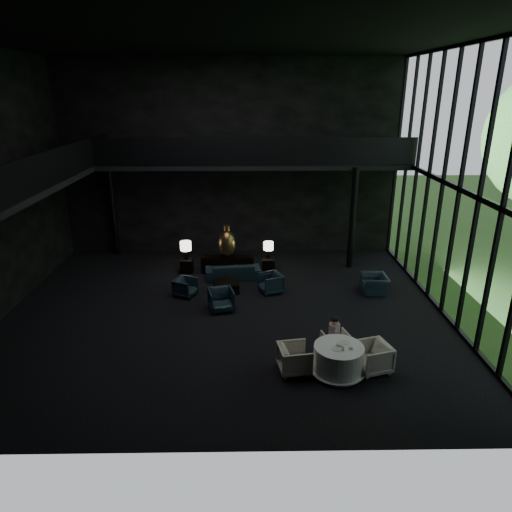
{
  "coord_description": "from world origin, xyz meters",
  "views": [
    {
      "loc": [
        0.76,
        -13.14,
        6.74
      ],
      "look_at": [
        0.97,
        0.5,
        1.76
      ],
      "focal_mm": 32.0,
      "sensor_mm": 36.0,
      "label": 1
    }
  ],
  "objects_px": {
    "window_armchair": "(375,282)",
    "dining_chair_north": "(336,344)",
    "lounge_armchair_east": "(271,282)",
    "dining_table": "(338,361)",
    "lounge_armchair_west": "(185,287)",
    "dining_chair_west": "(295,357)",
    "child": "(334,328)",
    "table_lamp_left": "(186,247)",
    "side_table_right": "(268,265)",
    "side_table_left": "(187,266)",
    "console": "(228,264)",
    "coffee_table": "(226,287)",
    "table_lamp_right": "(268,247)",
    "bronze_urn": "(227,243)",
    "dining_chair_east": "(373,355)",
    "lounge_armchair_south": "(221,299)",
    "sofa": "(233,268)"
  },
  "relations": [
    {
      "from": "lounge_armchair_west",
      "to": "dining_table",
      "type": "bearing_deg",
      "value": -111.5
    },
    {
      "from": "dining_chair_west",
      "to": "child",
      "type": "relative_size",
      "value": 1.29
    },
    {
      "from": "lounge_armchair_south",
      "to": "dining_table",
      "type": "relative_size",
      "value": 0.57
    },
    {
      "from": "lounge_armchair_east",
      "to": "child",
      "type": "height_order",
      "value": "child"
    },
    {
      "from": "lounge_armchair_west",
      "to": "bronze_urn",
      "type": "bearing_deg",
      "value": -7.14
    },
    {
      "from": "lounge_armchair_west",
      "to": "coffee_table",
      "type": "relative_size",
      "value": 0.75
    },
    {
      "from": "table_lamp_right",
      "to": "dining_chair_east",
      "type": "bearing_deg",
      "value": -70.97
    },
    {
      "from": "bronze_urn",
      "to": "coffee_table",
      "type": "relative_size",
      "value": 1.53
    },
    {
      "from": "side_table_left",
      "to": "lounge_armchair_east",
      "type": "xyz_separation_m",
      "value": [
        3.2,
        -1.95,
        0.11
      ]
    },
    {
      "from": "lounge_armchair_west",
      "to": "dining_chair_west",
      "type": "height_order",
      "value": "dining_chair_west"
    },
    {
      "from": "bronze_urn",
      "to": "child",
      "type": "distance_m",
      "value": 6.7
    },
    {
      "from": "side_table_right",
      "to": "dining_chair_east",
      "type": "bearing_deg",
      "value": -70.77
    },
    {
      "from": "console",
      "to": "dining_chair_east",
      "type": "height_order",
      "value": "dining_chair_east"
    },
    {
      "from": "dining_chair_west",
      "to": "bronze_urn",
      "type": "bearing_deg",
      "value": 7.18
    },
    {
      "from": "lounge_armchair_west",
      "to": "child",
      "type": "relative_size",
      "value": 0.97
    },
    {
      "from": "side_table_right",
      "to": "dining_chair_west",
      "type": "xyz_separation_m",
      "value": [
        0.38,
        -6.76,
        0.13
      ]
    },
    {
      "from": "bronze_urn",
      "to": "table_lamp_left",
      "type": "xyz_separation_m",
      "value": [
        -1.6,
        0.03,
        -0.14
      ]
    },
    {
      "from": "window_armchair",
      "to": "dining_chair_north",
      "type": "distance_m",
      "value": 4.49
    },
    {
      "from": "side_table_right",
      "to": "dining_chair_west",
      "type": "relative_size",
      "value": 0.67
    },
    {
      "from": "side_table_right",
      "to": "coffee_table",
      "type": "distance_m",
      "value": 2.43
    },
    {
      "from": "coffee_table",
      "to": "child",
      "type": "bearing_deg",
      "value": -52.59
    },
    {
      "from": "sofa",
      "to": "console",
      "type": "bearing_deg",
      "value": -76.37
    },
    {
      "from": "side_table_right",
      "to": "lounge_armchair_south",
      "type": "height_order",
      "value": "lounge_armchair_south"
    },
    {
      "from": "dining_chair_east",
      "to": "dining_chair_west",
      "type": "xyz_separation_m",
      "value": [
        -1.98,
        -0.01,
        -0.03
      ]
    },
    {
      "from": "side_table_right",
      "to": "dining_chair_north",
      "type": "distance_m",
      "value": 6.19
    },
    {
      "from": "side_table_right",
      "to": "lounge_armchair_east",
      "type": "bearing_deg",
      "value": -89.98
    },
    {
      "from": "lounge_armchair_east",
      "to": "dining_table",
      "type": "xyz_separation_m",
      "value": [
        1.47,
        -4.91,
        -0.04
      ]
    },
    {
      "from": "side_table_left",
      "to": "dining_table",
      "type": "height_order",
      "value": "dining_table"
    },
    {
      "from": "lounge_armchair_east",
      "to": "dining_chair_east",
      "type": "relative_size",
      "value": 0.85
    },
    {
      "from": "table_lamp_right",
      "to": "dining_table",
      "type": "xyz_separation_m",
      "value": [
        1.47,
        -6.92,
        -0.68
      ]
    },
    {
      "from": "lounge_armchair_south",
      "to": "dining_chair_west",
      "type": "bearing_deg",
      "value": -73.45
    },
    {
      "from": "sofa",
      "to": "lounge_armchair_south",
      "type": "bearing_deg",
      "value": 77.63
    },
    {
      "from": "console",
      "to": "child",
      "type": "relative_size",
      "value": 3.24
    },
    {
      "from": "table_lamp_left",
      "to": "side_table_right",
      "type": "distance_m",
      "value": 3.29
    },
    {
      "from": "lounge_armchair_west",
      "to": "dining_chair_north",
      "type": "height_order",
      "value": "dining_chair_north"
    },
    {
      "from": "child",
      "to": "side_table_left",
      "type": "bearing_deg",
      "value": -51.43
    },
    {
      "from": "table_lamp_right",
      "to": "dining_table",
      "type": "bearing_deg",
      "value": -78.0
    },
    {
      "from": "sofa",
      "to": "child",
      "type": "distance_m",
      "value": 6.01
    },
    {
      "from": "side_table_right",
      "to": "console",
      "type": "bearing_deg",
      "value": 179.77
    },
    {
      "from": "dining_table",
      "to": "dining_chair_east",
      "type": "bearing_deg",
      "value": 5.52
    },
    {
      "from": "side_table_right",
      "to": "lounge_armchair_east",
      "type": "distance_m",
      "value": 1.94
    },
    {
      "from": "table_lamp_left",
      "to": "child",
      "type": "bearing_deg",
      "value": -51.5
    },
    {
      "from": "side_table_right",
      "to": "lounge_armchair_west",
      "type": "distance_m",
      "value": 3.68
    },
    {
      "from": "side_table_right",
      "to": "table_lamp_right",
      "type": "bearing_deg",
      "value": 90.0
    },
    {
      "from": "lounge_armchair_east",
      "to": "dining_chair_west",
      "type": "xyz_separation_m",
      "value": [
        0.38,
        -4.83,
        0.03
      ]
    },
    {
      "from": "lounge_armchair_east",
      "to": "dining_table",
      "type": "relative_size",
      "value": 0.53
    },
    {
      "from": "console",
      "to": "coffee_table",
      "type": "relative_size",
      "value": 2.49
    },
    {
      "from": "side_table_left",
      "to": "table_lamp_left",
      "type": "distance_m",
      "value": 0.78
    },
    {
      "from": "window_armchair",
      "to": "coffee_table",
      "type": "bearing_deg",
      "value": -91.65
    },
    {
      "from": "table_lamp_left",
      "to": "lounge_armchair_south",
      "type": "bearing_deg",
      "value": -65.22
    }
  ]
}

